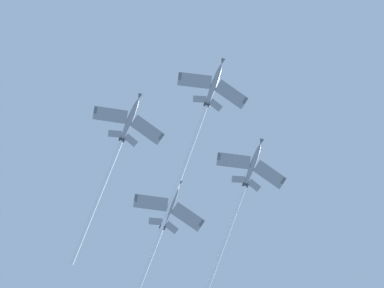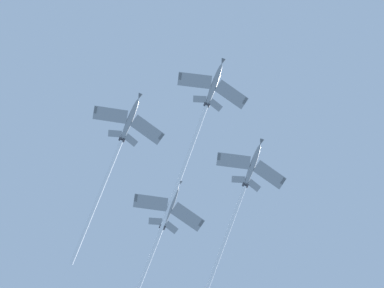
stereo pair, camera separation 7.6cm
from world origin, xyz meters
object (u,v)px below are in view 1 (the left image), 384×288
object	(u,v)px
jet_left_wing	(241,197)
jet_right_wing	(115,156)
jet_lead	(200,124)
jet_slot	(157,242)

from	to	relation	value
jet_left_wing	jet_right_wing	xyz separation A→B (m)	(18.19, -30.40, 0.80)
jet_lead	jet_right_wing	xyz separation A→B (m)	(-3.09, -23.71, -3.16)
jet_lead	jet_slot	size ratio (longest dim) A/B	1.08
jet_lead	jet_right_wing	distance (m)	24.12
jet_lead	jet_right_wing	size ratio (longest dim) A/B	1.04
jet_left_wing	jet_right_wing	world-z (taller)	jet_right_wing
jet_left_wing	jet_slot	size ratio (longest dim) A/B	0.99
jet_slot	jet_left_wing	bearing A→B (deg)	76.19
jet_lead	jet_left_wing	world-z (taller)	jet_lead
jet_right_wing	jet_slot	distance (m)	25.41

